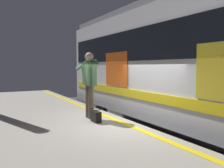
% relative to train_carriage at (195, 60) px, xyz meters
% --- Properties ---
extents(ground_plane, '(25.21, 25.21, 0.00)m').
position_rel_train_carriage_xyz_m(ground_plane, '(0.24, 2.02, -2.61)').
color(ground_plane, '#3D3D3F').
extents(platform, '(16.80, 4.48, 1.10)m').
position_rel_train_carriage_xyz_m(platform, '(0.24, 4.26, -2.06)').
color(platform, '#9E998E').
rests_on(platform, ground).
extents(safety_line, '(16.47, 0.16, 0.01)m').
position_rel_train_carriage_xyz_m(safety_line, '(0.24, 2.32, -1.51)').
color(safety_line, yellow).
rests_on(safety_line, platform).
extents(track_rail_near, '(21.84, 0.08, 0.16)m').
position_rel_train_carriage_xyz_m(track_rail_near, '(0.24, 0.71, -2.53)').
color(track_rail_near, slate).
rests_on(track_rail_near, ground).
extents(track_rail_far, '(21.84, 0.08, 0.16)m').
position_rel_train_carriage_xyz_m(track_rail_far, '(0.24, -0.72, -2.53)').
color(track_rail_far, slate).
rests_on(track_rail_far, ground).
extents(train_carriage, '(11.27, 2.83, 4.15)m').
position_rel_train_carriage_xyz_m(train_carriage, '(0.00, 0.00, 0.00)').
color(train_carriage, silver).
rests_on(train_carriage, ground).
extents(passenger, '(0.57, 0.55, 1.71)m').
position_rel_train_carriage_xyz_m(passenger, '(0.96, 2.79, -0.51)').
color(passenger, brown).
rests_on(passenger, platform).
extents(handbag, '(0.33, 0.30, 0.33)m').
position_rel_train_carriage_xyz_m(handbag, '(0.47, 2.84, -1.36)').
color(handbag, black).
rests_on(handbag, platform).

